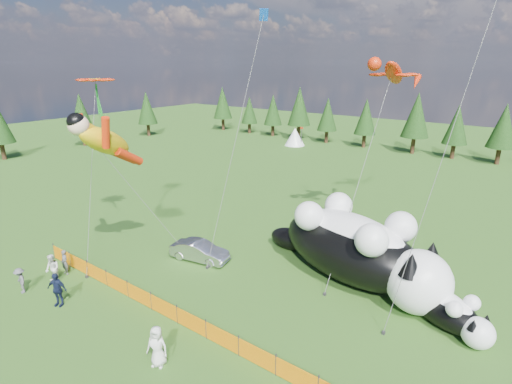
% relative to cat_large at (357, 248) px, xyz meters
% --- Properties ---
extents(ground, '(160.00, 160.00, 0.00)m').
position_rel_cat_large_xyz_m(ground, '(-6.58, -6.32, -2.21)').
color(ground, '#133409').
rests_on(ground, ground).
extents(safety_fence, '(22.06, 0.06, 1.10)m').
position_rel_cat_large_xyz_m(safety_fence, '(-6.58, -9.32, -1.71)').
color(safety_fence, '#262626').
rests_on(safety_fence, ground).
extents(tree_line, '(90.00, 4.00, 8.00)m').
position_rel_cat_large_xyz_m(tree_line, '(-6.58, 38.68, 1.79)').
color(tree_line, black).
rests_on(tree_line, ground).
extents(festival_tents, '(50.00, 3.20, 2.80)m').
position_rel_cat_large_xyz_m(festival_tents, '(4.42, 33.68, -0.81)').
color(festival_tents, white).
rests_on(festival_tents, ground).
extents(cat_large, '(12.71, 6.73, 4.65)m').
position_rel_cat_large_xyz_m(cat_large, '(0.00, 0.00, 0.00)').
color(cat_large, black).
rests_on(cat_large, ground).
extents(cat_small, '(5.17, 3.71, 2.02)m').
position_rel_cat_large_xyz_m(cat_small, '(5.44, -1.46, -1.25)').
color(cat_small, black).
rests_on(cat_small, ground).
extents(car, '(4.23, 2.19, 1.33)m').
position_rel_cat_large_xyz_m(car, '(-9.45, -3.68, -1.55)').
color(car, '#B5B4B9').
rests_on(car, ground).
extents(spectator_a, '(0.61, 0.42, 1.62)m').
position_rel_cat_large_xyz_m(spectator_a, '(-14.93, -10.00, -1.40)').
color(spectator_a, '#4F4F53').
rests_on(spectator_a, ground).
extents(spectator_b, '(0.89, 0.53, 1.83)m').
position_rel_cat_large_xyz_m(spectator_b, '(-14.51, -10.98, -1.30)').
color(spectator_b, silver).
rests_on(spectator_b, ground).
extents(spectator_c, '(1.28, 1.01, 1.95)m').
position_rel_cat_large_xyz_m(spectator_c, '(-12.00, -12.04, -1.24)').
color(spectator_c, '#131A35').
rests_on(spectator_c, ground).
extents(spectator_d, '(1.09, 0.72, 1.55)m').
position_rel_cat_large_xyz_m(spectator_d, '(-14.93, -12.65, -1.44)').
color(spectator_d, '#4F4F53').
rests_on(spectator_d, ground).
extents(spectator_e, '(1.11, 0.93, 1.93)m').
position_rel_cat_large_xyz_m(spectator_e, '(-4.07, -11.86, -1.24)').
color(spectator_e, silver).
rests_on(spectator_e, ground).
extents(superhero_kite, '(5.13, 6.78, 10.89)m').
position_rel_cat_large_xyz_m(superhero_kite, '(-12.72, -7.63, 6.10)').
color(superhero_kite, '#E0B10B').
rests_on(superhero_kite, ground).
extents(gecko_kite, '(3.93, 12.85, 15.26)m').
position_rel_cat_large_xyz_m(gecko_kite, '(-1.21, 7.06, 9.77)').
color(gecko_kite, red).
rests_on(gecko_kite, ground).
extents(flower_kite, '(4.66, 5.75, 12.53)m').
position_rel_cat_large_xyz_m(flower_kite, '(-16.48, -5.41, 9.21)').
color(flower_kite, red).
rests_on(flower_kite, ground).
extents(diamond_kite_a, '(1.29, 5.52, 16.43)m').
position_rel_cat_large_xyz_m(diamond_kite_a, '(-7.52, 0.52, 12.41)').
color(diamond_kite_a, '#0B46AC').
rests_on(diamond_kite_a, ground).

